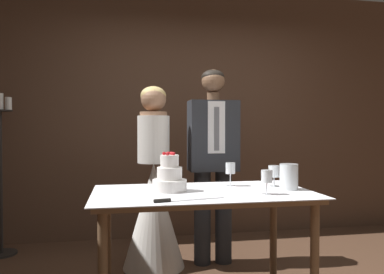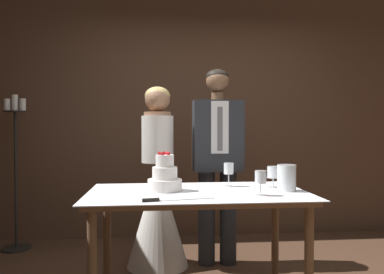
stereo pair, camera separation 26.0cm
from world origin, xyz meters
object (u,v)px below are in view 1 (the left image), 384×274
Objects in this scene: wine_glass_middle at (274,172)px; hurricane_candle at (289,177)px; cake_knife at (176,200)px; bride at (154,200)px; tiered_cake at (170,177)px; cake_table at (203,204)px; wine_glass_near at (230,169)px; wine_glass_far at (267,178)px; groom at (213,154)px; candle_stand at (1,173)px.

hurricane_candle is (0.05, -0.15, -0.02)m from wine_glass_middle.
cake_knife is at bearing -151.71° from wine_glass_middle.
bride is (-0.04, 1.11, -0.21)m from cake_knife.
cake_table is at bearing -13.30° from tiered_cake.
wine_glass_far is (0.13, -0.39, -0.01)m from wine_glass_near.
cake_table is 9.28× the size of wine_glass_far.
bride is at bearing 179.93° from groom.
cake_knife is 0.71m from wine_glass_near.
wine_glass_far is at bearing -37.40° from candle_stand.
candle_stand is at bearing 119.44° from cake_knife.
cake_table is 8.21× the size of hurricane_candle.
wine_glass_middle is (0.31, -0.09, -0.02)m from wine_glass_near.
cake_knife is at bearing -49.42° from candle_stand.
wine_glass_near reaches higher than cake_table.
hurricane_candle is 2.70m from candle_stand.
tiered_cake is 1.73× the size of wine_glass_middle.
hurricane_candle is at bearing -6.09° from tiered_cake.
tiered_cake is at bearing 173.91° from hurricane_candle.
groom is (0.27, 0.80, 0.28)m from cake_table.
candle_stand is at bearing 157.44° from bride.
wine_glass_near is at bearing 35.62° from cake_knife.
bride is 1.55m from candle_stand.
groom is at bearing 96.59° from wine_glass_far.
hurricane_candle reaches higher than cake_table.
cake_table is 0.84× the size of groom.
candle_stand reaches higher than wine_glass_middle.
wine_glass_middle is at bearing 4.26° from tiered_cake.
wine_glass_middle reaches higher than cake_knife.
cake_table is 9.54× the size of wine_glass_middle.
bride is (-0.05, 0.75, -0.29)m from tiered_cake.
cake_table is at bearing -108.44° from groom.
cake_knife is 2.53× the size of wine_glass_near.
tiered_cake is at bearing -86.42° from bride.
wine_glass_far is at bearing -83.41° from groom.
groom reaches higher than cake_knife.
tiered_cake is (-0.22, 0.05, 0.18)m from cake_table.
tiered_cake is 0.17× the size of bride.
wine_glass_near is 0.32m from wine_glass_middle.
candle_stand is (-1.47, 1.34, -0.09)m from tiered_cake.
cake_table is at bearing 176.59° from hurricane_candle.
cake_table is at bearing -168.85° from wine_glass_middle.
tiered_cake reaches higher than wine_glass_middle.
tiered_cake is 1.99m from candle_stand.
wine_glass_far is 0.09× the size of groom.
wine_glass_far is (-0.18, -0.30, 0.00)m from wine_glass_middle.
wine_glass_near is 0.61m from groom.
cake_knife is 2.84× the size of wine_glass_middle.
bride is (-0.83, 0.69, -0.31)m from wine_glass_middle.
groom is (0.49, 0.75, 0.10)m from tiered_cake.
wine_glass_far is at bearing -145.65° from hurricane_candle.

